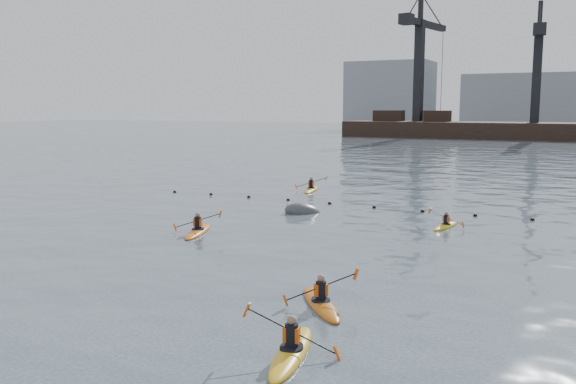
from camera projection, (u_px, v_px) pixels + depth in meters
name	position (u px, v px, depth m)	size (l,w,h in m)	color
ground	(180.00, 338.00, 16.31)	(400.00, 400.00, 0.00)	#3B4655
float_line	(399.00, 209.00, 36.52)	(33.24, 0.73, 0.24)	black
barge_pier	(532.00, 129.00, 113.74)	(72.00, 19.30, 29.50)	black
skyline	(559.00, 93.00, 147.37)	(141.00, 28.00, 22.00)	gray
kayaker_0	(321.00, 302.00, 18.90)	(2.75, 3.21, 1.27)	#C35F12
kayaker_1	(291.00, 350.00, 15.18)	(2.48, 3.68, 1.40)	yellow
kayaker_2	(198.00, 231.00, 29.76)	(2.39, 3.64, 1.30)	orange
kayaker_3	(446.00, 225.00, 31.26)	(1.92, 2.88, 1.01)	yellow
kayaker_5	(311.00, 189.00, 44.68)	(2.40, 3.61, 1.28)	gold
mooring_buoy	(303.00, 213.00, 35.46)	(2.23, 1.32, 1.11)	#3D4042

